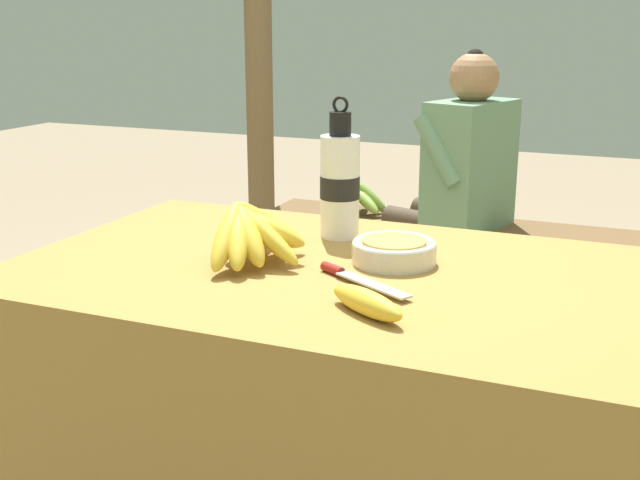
% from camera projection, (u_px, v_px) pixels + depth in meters
% --- Properties ---
extents(market_counter, '(1.30, 0.82, 0.70)m').
position_uv_depth(market_counter, '(332.00, 423.00, 1.73)').
color(market_counter, olive).
rests_on(market_counter, ground_plane).
extents(banana_bunch_ripe, '(0.20, 0.31, 0.14)m').
position_uv_depth(banana_bunch_ripe, '(253.00, 230.00, 1.65)').
color(banana_bunch_ripe, '#4C381E').
rests_on(banana_bunch_ripe, market_counter).
extents(serving_bowl, '(0.18, 0.18, 0.05)m').
position_uv_depth(serving_bowl, '(394.00, 250.00, 1.66)').
color(serving_bowl, silver).
rests_on(serving_bowl, market_counter).
extents(water_bottle, '(0.09, 0.09, 0.32)m').
position_uv_depth(water_bottle, '(340.00, 183.00, 1.83)').
color(water_bottle, white).
rests_on(water_bottle, market_counter).
extents(loose_banana_front, '(0.18, 0.13, 0.04)m').
position_uv_depth(loose_banana_front, '(367.00, 302.00, 1.37)').
color(loose_banana_front, gold).
rests_on(loose_banana_front, market_counter).
extents(knife, '(0.22, 0.14, 0.02)m').
position_uv_depth(knife, '(352.00, 276.00, 1.54)').
color(knife, '#BCBCC1').
rests_on(knife, market_counter).
extents(wooden_bench, '(1.50, 0.32, 0.46)m').
position_uv_depth(wooden_bench, '(459.00, 244.00, 2.98)').
color(wooden_bench, brown).
rests_on(wooden_bench, ground_plane).
extents(seated_vendor, '(0.47, 0.43, 1.09)m').
position_uv_depth(seated_vendor, '(457.00, 177.00, 2.91)').
color(seated_vendor, '#473828').
rests_on(seated_vendor, ground_plane).
extents(banana_bunch_green, '(0.18, 0.25, 0.14)m').
position_uv_depth(banana_bunch_green, '(363.00, 198.00, 3.08)').
color(banana_bunch_green, '#4C381E').
rests_on(banana_bunch_green, wooden_bench).
extents(support_post_near, '(0.12, 0.12, 2.30)m').
position_uv_depth(support_post_near, '(258.00, 28.00, 3.48)').
color(support_post_near, brown).
rests_on(support_post_near, ground_plane).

